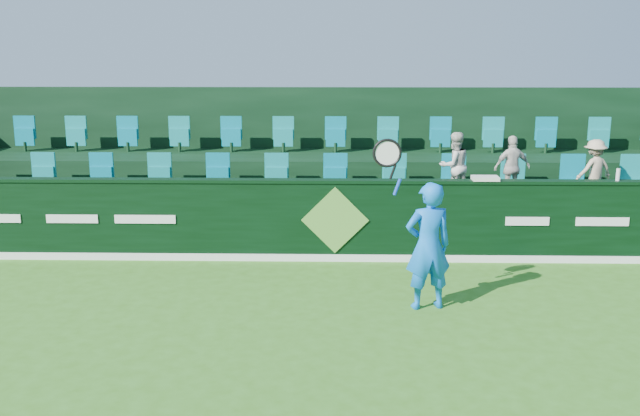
{
  "coord_description": "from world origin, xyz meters",
  "views": [
    {
      "loc": [
        0.0,
        -7.32,
        3.45
      ],
      "look_at": [
        -0.22,
        2.8,
        1.15
      ],
      "focal_mm": 40.0,
      "sensor_mm": 36.0,
      "label": 1
    }
  ],
  "objects_px": {
    "spectator_left": "(454,166)",
    "towel": "(485,178)",
    "tennis_player": "(428,245)",
    "spectator_right": "(594,170)",
    "drinks_bottle": "(618,175)",
    "spectator_middle": "(512,168)"
  },
  "relations": [
    {
      "from": "spectator_right",
      "to": "drinks_bottle",
      "type": "xyz_separation_m",
      "value": [
        -0.02,
        -1.12,
        0.11
      ]
    },
    {
      "from": "spectator_left",
      "to": "spectator_right",
      "type": "relative_size",
      "value": 1.11
    },
    {
      "from": "drinks_bottle",
      "to": "spectator_left",
      "type": "bearing_deg",
      "value": 155.23
    },
    {
      "from": "drinks_bottle",
      "to": "spectator_right",
      "type": "bearing_deg",
      "value": 88.76
    },
    {
      "from": "towel",
      "to": "drinks_bottle",
      "type": "bearing_deg",
      "value": 0.0
    },
    {
      "from": "drinks_bottle",
      "to": "tennis_player",
      "type": "bearing_deg",
      "value": -146.43
    },
    {
      "from": "spectator_left",
      "to": "tennis_player",
      "type": "bearing_deg",
      "value": 52.42
    },
    {
      "from": "tennis_player",
      "to": "towel",
      "type": "height_order",
      "value": "tennis_player"
    },
    {
      "from": "spectator_left",
      "to": "drinks_bottle",
      "type": "xyz_separation_m",
      "value": [
        2.43,
        -1.12,
        0.05
      ]
    },
    {
      "from": "spectator_middle",
      "to": "drinks_bottle",
      "type": "distance_m",
      "value": 1.8
    },
    {
      "from": "spectator_left",
      "to": "drinks_bottle",
      "type": "relative_size",
      "value": 6.01
    },
    {
      "from": "spectator_middle",
      "to": "drinks_bottle",
      "type": "xyz_separation_m",
      "value": [
        1.41,
        -1.12,
        0.08
      ]
    },
    {
      "from": "tennis_player",
      "to": "spectator_right",
      "type": "relative_size",
      "value": 2.21
    },
    {
      "from": "tennis_player",
      "to": "spectator_right",
      "type": "distance_m",
      "value": 4.7
    },
    {
      "from": "towel",
      "to": "spectator_middle",
      "type": "bearing_deg",
      "value": 58.05
    },
    {
      "from": "tennis_player",
      "to": "towel",
      "type": "relative_size",
      "value": 5.63
    },
    {
      "from": "tennis_player",
      "to": "spectator_right",
      "type": "xyz_separation_m",
      "value": [
        3.32,
        3.31,
        0.45
      ]
    },
    {
      "from": "drinks_bottle",
      "to": "spectator_middle",
      "type": "bearing_deg",
      "value": 141.59
    },
    {
      "from": "tennis_player",
      "to": "towel",
      "type": "bearing_deg",
      "value": 61.6
    },
    {
      "from": "tennis_player",
      "to": "spectator_left",
      "type": "xyz_separation_m",
      "value": [
        0.87,
        3.31,
        0.52
      ]
    },
    {
      "from": "spectator_left",
      "to": "spectator_right",
      "type": "bearing_deg",
      "value": 157.09
    },
    {
      "from": "spectator_left",
      "to": "towel",
      "type": "bearing_deg",
      "value": 82.85
    }
  ]
}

